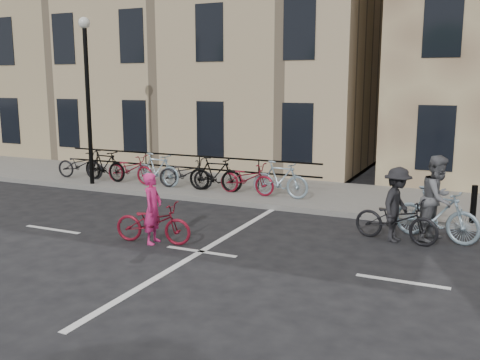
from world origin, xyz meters
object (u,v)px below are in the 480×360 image
at_px(cyclist_pink, 153,219).
at_px(cyclist_grey, 437,206).
at_px(cyclist_dark, 396,212).
at_px(lamp_post, 87,80).

height_order(cyclist_pink, cyclist_grey, cyclist_grey).
bearing_deg(cyclist_pink, cyclist_dark, -72.89).
height_order(lamp_post, cyclist_pink, lamp_post).
relative_size(lamp_post, cyclist_pink, 2.94).
bearing_deg(cyclist_dark, lamp_post, 90.02).
bearing_deg(lamp_post, cyclist_grey, -7.96).
distance_m(cyclist_pink, cyclist_grey, 6.19).
bearing_deg(lamp_post, cyclist_pink, -39.17).
xyz_separation_m(lamp_post, cyclist_dark, (10.00, -1.96, -2.84)).
bearing_deg(cyclist_pink, cyclist_grey, -72.29).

